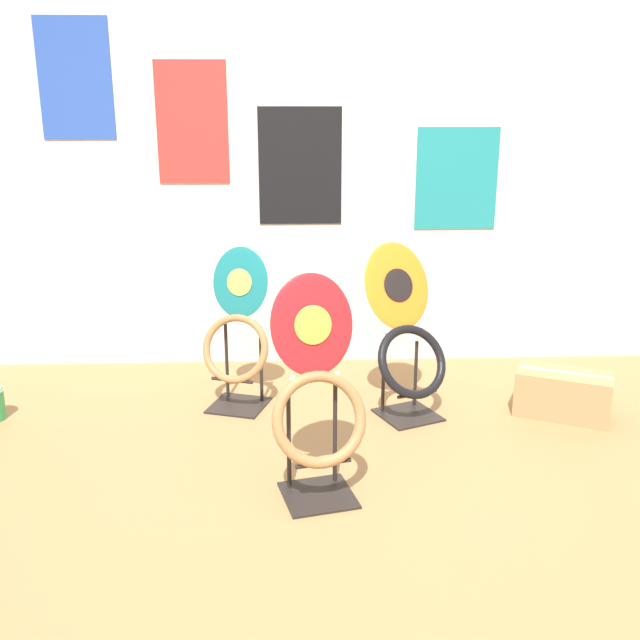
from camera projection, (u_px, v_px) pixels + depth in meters
name	position (u px, v px, depth m)	size (l,w,h in m)	color
ground_plane	(364.00, 566.00, 2.45)	(14.00, 14.00, 0.00)	#A37547
wall_back	(330.00, 147.00, 4.13)	(8.00, 0.07, 2.60)	silver
toilet_seat_display_orange_sun	(406.00, 337.00, 3.58)	(0.49, 0.49, 0.87)	black
toilet_seat_display_crimson_swirl	(317.00, 394.00, 2.79)	(0.42, 0.35, 0.91)	black
toilet_seat_display_teal_sax	(237.00, 337.00, 3.68)	(0.39, 0.35, 0.84)	black
storage_box	(563.00, 394.00, 3.64)	(0.52, 0.42, 0.23)	#A37F51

